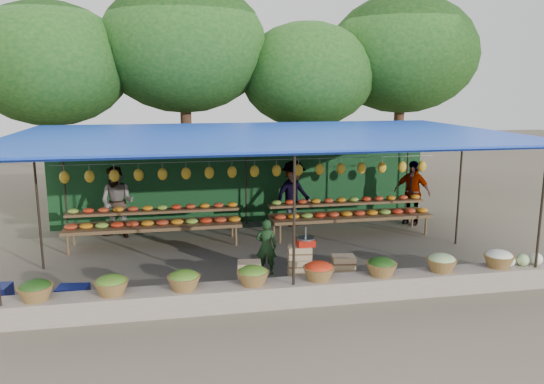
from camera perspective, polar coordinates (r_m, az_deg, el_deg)
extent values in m
plane|color=brown|center=(12.29, -0.80, -6.83)|extent=(60.00, 60.00, 0.00)
cube|color=slate|center=(9.69, 2.11, -10.71)|extent=(10.60, 0.55, 0.40)
cylinder|color=black|center=(9.17, 2.38, -4.10)|extent=(0.05, 0.05, 2.80)
cylinder|color=black|center=(11.26, 26.92, -2.41)|extent=(0.05, 0.05, 2.80)
cylinder|color=black|center=(12.07, -23.88, -1.28)|extent=(0.05, 0.05, 2.80)
cylinder|color=black|center=(13.60, 19.51, 0.38)|extent=(0.05, 0.05, 2.80)
cylinder|color=black|center=(14.86, -21.46, 1.14)|extent=(0.05, 0.05, 2.80)
cylinder|color=black|center=(14.74, -2.81, 1.85)|extent=(0.05, 0.05, 2.80)
cylinder|color=black|center=(16.12, 14.34, 2.33)|extent=(0.05, 0.05, 2.80)
cube|color=#193EBE|center=(11.72, -0.84, 6.28)|extent=(10.80, 6.60, 0.04)
cube|color=#193EBE|center=(9.79, 1.23, 4.20)|extent=(10.80, 2.19, 0.26)
cube|color=#193EBE|center=(13.70, -2.32, 6.27)|extent=(10.80, 2.19, 0.26)
cylinder|color=gray|center=(13.18, -1.90, 3.44)|extent=(9.60, 0.01, 0.01)
ellipsoid|color=gold|center=(13.29, -21.43, 1.50)|extent=(0.23, 0.17, 0.30)
ellipsoid|color=gold|center=(13.20, -19.03, 1.60)|extent=(0.23, 0.17, 0.30)
ellipsoid|color=gold|center=(13.13, -16.60, 1.70)|extent=(0.23, 0.17, 0.30)
ellipsoid|color=gold|center=(13.09, -14.15, 1.80)|extent=(0.23, 0.17, 0.30)
ellipsoid|color=gold|center=(13.06, -11.69, 1.89)|extent=(0.23, 0.17, 0.30)
ellipsoid|color=gold|center=(13.07, -9.22, 1.99)|extent=(0.23, 0.17, 0.30)
ellipsoid|color=gold|center=(13.10, -6.76, 2.07)|extent=(0.23, 0.17, 0.30)
ellipsoid|color=gold|center=(13.15, -4.32, 2.16)|extent=(0.23, 0.17, 0.30)
ellipsoid|color=gold|center=(13.22, -1.89, 2.24)|extent=(0.23, 0.17, 0.30)
ellipsoid|color=gold|center=(13.32, 0.50, 2.31)|extent=(0.23, 0.17, 0.30)
ellipsoid|color=gold|center=(13.44, 2.85, 2.38)|extent=(0.23, 0.17, 0.30)
ellipsoid|color=gold|center=(13.59, 5.16, 2.45)|extent=(0.23, 0.17, 0.30)
ellipsoid|color=gold|center=(13.75, 7.41, 2.51)|extent=(0.23, 0.17, 0.30)
ellipsoid|color=gold|center=(13.94, 9.61, 2.56)|extent=(0.23, 0.17, 0.30)
ellipsoid|color=gold|center=(14.14, 11.75, 2.61)|extent=(0.23, 0.17, 0.30)
ellipsoid|color=gold|center=(14.37, 13.82, 2.65)|extent=(0.23, 0.17, 0.30)
ellipsoid|color=gold|center=(14.61, 15.83, 2.69)|extent=(0.23, 0.17, 0.30)
ellipsoid|color=#1F4612|center=(9.59, -24.15, -9.31)|extent=(0.52, 0.52, 0.23)
ellipsoid|color=#4B7A20|center=(9.38, -16.91, -9.24)|extent=(0.52, 0.52, 0.23)
ellipsoid|color=#4B7A20|center=(9.32, -9.47, -9.02)|extent=(0.52, 0.52, 0.23)
ellipsoid|color=#4B7A20|center=(9.42, -2.07, -8.65)|extent=(0.52, 0.52, 0.23)
ellipsoid|color=red|center=(9.66, 5.05, -8.16)|extent=(0.52, 0.52, 0.23)
ellipsoid|color=#1F4612|center=(10.05, 11.71, -7.58)|extent=(0.52, 0.52, 0.23)
ellipsoid|color=#A0C57B|center=(10.55, 17.78, -6.97)|extent=(0.52, 0.52, 0.23)
ellipsoid|color=silver|center=(11.17, 23.23, -6.35)|extent=(0.52, 0.52, 0.23)
cube|color=#1B4D24|center=(15.01, -2.94, 1.44)|extent=(10.60, 0.06, 2.50)
cylinder|color=#3E2616|center=(17.73, -22.18, 4.55)|extent=(0.36, 0.36, 3.97)
ellipsoid|color=#0F3711|center=(17.64, -22.79, 12.56)|extent=(4.77, 4.77, 3.69)
cylinder|color=#3E2616|center=(17.77, -9.18, 6.09)|extent=(0.36, 0.36, 4.48)
ellipsoid|color=#0F3711|center=(17.74, -9.48, 15.13)|extent=(5.39, 5.39, 4.17)
cylinder|color=#3E2616|center=(18.09, 3.70, 5.08)|extent=(0.36, 0.36, 3.71)
ellipsoid|color=#0F3711|center=(17.98, 3.80, 12.45)|extent=(4.47, 4.47, 3.45)
cylinder|color=#3E2616|center=(19.60, 13.43, 6.22)|extent=(0.36, 0.36, 4.35)
ellipsoid|color=#0F3711|center=(19.55, 13.81, 14.18)|extent=(5.24, 5.24, 4.05)
cube|color=#4B3A1E|center=(13.23, -12.56, -3.52)|extent=(4.20, 0.95, 0.08)
cube|color=#4B3A1E|center=(13.45, -12.58, -2.04)|extent=(4.20, 0.35, 0.06)
cylinder|color=#4B3A1E|center=(13.13, -21.13, -5.28)|extent=(0.06, 0.06, 0.50)
cylinder|color=#4B3A1E|center=(12.99, -3.90, -4.69)|extent=(0.06, 0.06, 0.50)
cylinder|color=#4B3A1E|center=(13.88, -20.56, -4.35)|extent=(0.06, 0.06, 0.50)
cylinder|color=#4B3A1E|center=(13.76, -4.32, -3.78)|extent=(0.06, 0.06, 0.50)
ellipsoid|color=#B43819|center=(13.26, -20.84, -3.52)|extent=(0.31, 0.26, 0.13)
ellipsoid|color=olive|center=(13.63, -20.61, -1.95)|extent=(0.26, 0.22, 0.12)
ellipsoid|color=orange|center=(13.21, -19.34, -3.48)|extent=(0.31, 0.26, 0.13)
ellipsoid|color=red|center=(13.58, -19.15, -1.90)|extent=(0.26, 0.22, 0.12)
ellipsoid|color=olive|center=(13.16, -17.83, -3.44)|extent=(0.31, 0.26, 0.13)
ellipsoid|color=#B43819|center=(13.53, -17.68, -1.85)|extent=(0.26, 0.22, 0.12)
ellipsoid|color=red|center=(13.12, -16.31, -3.39)|extent=(0.31, 0.26, 0.13)
ellipsoid|color=orange|center=(13.49, -16.21, -1.80)|extent=(0.26, 0.22, 0.12)
ellipsoid|color=#B43819|center=(13.09, -14.79, -3.34)|extent=(0.31, 0.26, 0.13)
ellipsoid|color=#B43819|center=(13.46, -14.73, -1.75)|extent=(0.26, 0.22, 0.12)
ellipsoid|color=orange|center=(13.07, -13.25, -3.29)|extent=(0.31, 0.26, 0.13)
ellipsoid|color=orange|center=(13.44, -13.24, -1.69)|extent=(0.26, 0.22, 0.12)
ellipsoid|color=#B43819|center=(13.06, -11.72, -3.23)|extent=(0.31, 0.26, 0.13)
ellipsoid|color=olive|center=(13.43, -11.75, -1.64)|extent=(0.26, 0.22, 0.12)
ellipsoid|color=orange|center=(13.05, -10.18, -3.18)|extent=(0.31, 0.26, 0.13)
ellipsoid|color=red|center=(13.43, -10.25, -1.58)|extent=(0.26, 0.22, 0.12)
ellipsoid|color=olive|center=(13.06, -8.64, -3.12)|extent=(0.31, 0.26, 0.13)
ellipsoid|color=#B43819|center=(13.43, -8.76, -1.53)|extent=(0.26, 0.22, 0.12)
ellipsoid|color=red|center=(13.08, -7.11, -3.05)|extent=(0.31, 0.26, 0.13)
ellipsoid|color=orange|center=(13.45, -7.27, -1.47)|extent=(0.26, 0.22, 0.12)
ellipsoid|color=#B43819|center=(13.10, -5.58, -2.99)|extent=(0.31, 0.26, 0.13)
ellipsoid|color=#B43819|center=(13.48, -5.79, -1.41)|extent=(0.26, 0.22, 0.12)
ellipsoid|color=orange|center=(13.14, -4.06, -2.92)|extent=(0.31, 0.26, 0.13)
ellipsoid|color=orange|center=(13.51, -4.31, -1.35)|extent=(0.26, 0.22, 0.12)
cube|color=#4B3A1E|center=(13.98, 8.38, -2.56)|extent=(4.20, 0.95, 0.08)
cube|color=#4B3A1E|center=(14.20, 8.02, -1.18)|extent=(4.20, 0.35, 0.06)
cylinder|color=#4B3A1E|center=(13.16, 0.87, -4.45)|extent=(0.06, 0.06, 0.50)
cylinder|color=#4B3A1E|center=(14.45, 16.22, -3.47)|extent=(0.06, 0.06, 0.50)
cylinder|color=#4B3A1E|center=(13.92, 0.19, -3.56)|extent=(0.06, 0.06, 0.50)
cylinder|color=#4B3A1E|center=(15.14, 14.85, -2.72)|extent=(0.06, 0.06, 0.50)
ellipsoid|color=#B43819|center=(13.32, 0.86, -2.70)|extent=(0.31, 0.26, 0.13)
ellipsoid|color=olive|center=(13.69, 0.48, -1.15)|extent=(0.26, 0.22, 0.12)
ellipsoid|color=orange|center=(13.39, 2.33, -2.63)|extent=(0.31, 0.26, 0.13)
ellipsoid|color=red|center=(13.76, 1.91, -1.09)|extent=(0.26, 0.22, 0.12)
ellipsoid|color=olive|center=(13.48, 3.78, -2.55)|extent=(0.31, 0.26, 0.13)
ellipsoid|color=#B43819|center=(13.84, 3.32, -1.03)|extent=(0.26, 0.22, 0.12)
ellipsoid|color=red|center=(13.57, 5.21, -2.48)|extent=(0.31, 0.26, 0.13)
ellipsoid|color=orange|center=(13.93, 4.72, -0.97)|extent=(0.26, 0.22, 0.12)
ellipsoid|color=#B43819|center=(13.67, 6.62, -2.41)|extent=(0.31, 0.26, 0.13)
ellipsoid|color=#B43819|center=(14.02, 6.10, -0.91)|extent=(0.26, 0.22, 0.12)
ellipsoid|color=orange|center=(13.77, 8.01, -2.33)|extent=(0.31, 0.26, 0.13)
ellipsoid|color=orange|center=(14.13, 7.45, -0.85)|extent=(0.26, 0.22, 0.12)
ellipsoid|color=#B43819|center=(13.89, 9.38, -2.26)|extent=(0.31, 0.26, 0.13)
ellipsoid|color=olive|center=(14.24, 8.79, -0.79)|extent=(0.26, 0.22, 0.12)
ellipsoid|color=orange|center=(14.01, 10.72, -2.19)|extent=(0.31, 0.26, 0.13)
ellipsoid|color=red|center=(14.36, 10.11, -0.73)|extent=(0.26, 0.22, 0.12)
ellipsoid|color=olive|center=(14.14, 12.04, -2.11)|extent=(0.31, 0.26, 0.13)
ellipsoid|color=#B43819|center=(14.49, 11.40, -0.67)|extent=(0.26, 0.22, 0.12)
ellipsoid|color=red|center=(14.28, 13.34, -2.04)|extent=(0.31, 0.26, 0.13)
ellipsoid|color=orange|center=(14.63, 12.67, -0.61)|extent=(0.26, 0.22, 0.12)
ellipsoid|color=#B43819|center=(14.43, 14.61, -1.97)|extent=(0.31, 0.26, 0.13)
ellipsoid|color=#B43819|center=(14.77, 13.91, -0.55)|extent=(0.26, 0.22, 0.12)
ellipsoid|color=orange|center=(14.58, 15.85, -1.89)|extent=(0.31, 0.26, 0.13)
ellipsoid|color=orange|center=(14.92, 15.14, -0.50)|extent=(0.26, 0.22, 0.12)
cube|color=#A3825D|center=(10.43, -2.45, -9.52)|extent=(0.49, 0.40, 0.25)
cube|color=#A3825D|center=(10.34, -2.46, -8.17)|extent=(0.49, 0.40, 0.25)
cube|color=#A3825D|center=(10.61, 2.97, -9.15)|extent=(0.49, 0.40, 0.25)
cube|color=#A3825D|center=(10.52, 2.98, -7.82)|extent=(0.49, 0.40, 0.25)
cube|color=#A3825D|center=(10.44, 3.00, -6.48)|extent=(0.49, 0.40, 0.25)
cube|color=#A3825D|center=(10.85, 7.64, -8.76)|extent=(0.49, 0.40, 0.25)
cube|color=#A3825D|center=(10.76, 7.68, -7.46)|extent=(0.49, 0.40, 0.25)
cube|color=#B51B0E|center=(10.41, 3.63, -5.43)|extent=(0.33, 0.29, 0.13)
cylinder|color=gray|center=(10.39, 3.63, -4.99)|extent=(0.36, 0.36, 0.03)
cylinder|color=gray|center=(10.36, 3.64, -4.43)|extent=(0.03, 0.03, 0.25)
imported|color=#193719|center=(10.96, -0.62, -5.89)|extent=(0.49, 0.40, 1.18)
imported|color=slate|center=(14.03, -16.30, -1.08)|extent=(1.10, 0.99, 1.84)
imported|color=slate|center=(14.63, 2.30, -0.17)|extent=(1.35, 1.14, 1.82)
imported|color=slate|center=(15.35, 14.83, -0.04)|extent=(1.04, 1.07, 1.80)
cube|color=navy|center=(10.32, -20.61, -10.31)|extent=(0.58, 0.46, 0.32)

